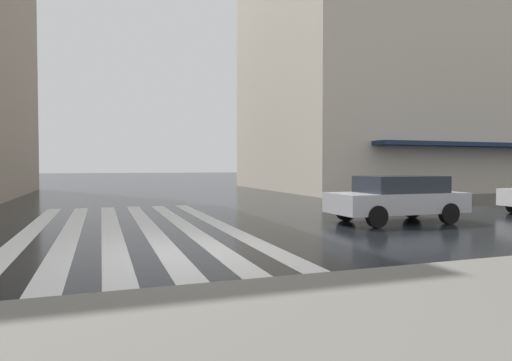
# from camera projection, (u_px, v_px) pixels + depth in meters

# --- Properties ---
(ground_plane) EXTENTS (220.00, 220.00, 0.00)m
(ground_plane) POSITION_uv_depth(u_px,v_px,m) (198.00, 251.00, 8.92)
(ground_plane) COLOR black
(zebra_crossing) EXTENTS (13.00, 5.50, 0.01)m
(zebra_crossing) POSITION_uv_depth(u_px,v_px,m) (130.00, 227.00, 12.34)
(zebra_crossing) COLOR silver
(zebra_crossing) RESTS_ON ground_plane
(haussmann_block_corner) EXTENTS (17.04, 20.39, 19.42)m
(haussmann_block_corner) POSITION_uv_depth(u_px,v_px,m) (392.00, 66.00, 34.34)
(haussmann_block_corner) COLOR beige
(haussmann_block_corner) RESTS_ON ground_plane
(car_silver) EXTENTS (1.85, 4.10, 1.41)m
(car_silver) POSITION_uv_depth(u_px,v_px,m) (397.00, 197.00, 13.46)
(car_silver) COLOR #B7B7BC
(car_silver) RESTS_ON ground_plane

